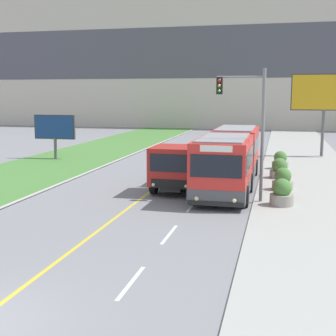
{
  "coord_description": "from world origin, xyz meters",
  "views": [
    {
      "loc": [
        6.59,
        -8.5,
        5.17
      ],
      "look_at": [
        1.1,
        14.51,
        1.4
      ],
      "focal_mm": 50.0,
      "sensor_mm": 36.0,
      "label": 1
    }
  ],
  "objects_px": {
    "billboard_large": "(325,95)",
    "billboard_small": "(55,128)",
    "planter_round_third": "(280,169)",
    "car_distant": "(245,150)",
    "planter_round_near": "(282,194)",
    "traffic_light_mast": "(250,119)",
    "planter_round_far": "(280,161)",
    "city_bus": "(230,159)",
    "dump_truck": "(179,167)",
    "planter_round_second": "(283,180)"
  },
  "relations": [
    {
      "from": "car_distant",
      "to": "planter_round_third",
      "type": "relative_size",
      "value": 3.52
    },
    {
      "from": "planter_round_third",
      "to": "planter_round_far",
      "type": "distance_m",
      "value": 3.63
    },
    {
      "from": "billboard_small",
      "to": "planter_round_second",
      "type": "bearing_deg",
      "value": -26.31
    },
    {
      "from": "billboard_large",
      "to": "planter_round_third",
      "type": "xyz_separation_m",
      "value": [
        -3.35,
        -11.1,
        -4.47
      ]
    },
    {
      "from": "city_bus",
      "to": "billboard_small",
      "type": "xyz_separation_m",
      "value": [
        -14.76,
        7.93,
        0.88
      ]
    },
    {
      "from": "car_distant",
      "to": "planter_round_near",
      "type": "distance_m",
      "value": 16.17
    },
    {
      "from": "planter_round_near",
      "to": "planter_round_third",
      "type": "xyz_separation_m",
      "value": [
        -0.12,
        7.26,
        -0.02
      ]
    },
    {
      "from": "city_bus",
      "to": "planter_round_second",
      "type": "height_order",
      "value": "city_bus"
    },
    {
      "from": "billboard_small",
      "to": "city_bus",
      "type": "bearing_deg",
      "value": -28.24
    },
    {
      "from": "billboard_small",
      "to": "planter_round_far",
      "type": "height_order",
      "value": "billboard_small"
    },
    {
      "from": "billboard_large",
      "to": "billboard_small",
      "type": "height_order",
      "value": "billboard_large"
    },
    {
      "from": "billboard_large",
      "to": "car_distant",
      "type": "bearing_deg",
      "value": -158.03
    },
    {
      "from": "city_bus",
      "to": "dump_truck",
      "type": "xyz_separation_m",
      "value": [
        -2.53,
        -2.02,
        -0.29
      ]
    },
    {
      "from": "dump_truck",
      "to": "billboard_small",
      "type": "height_order",
      "value": "billboard_small"
    },
    {
      "from": "city_bus",
      "to": "traffic_light_mast",
      "type": "bearing_deg",
      "value": -71.91
    },
    {
      "from": "planter_round_near",
      "to": "billboard_large",
      "type": "bearing_deg",
      "value": 80.04
    },
    {
      "from": "billboard_small",
      "to": "planter_round_second",
      "type": "relative_size",
      "value": 2.94
    },
    {
      "from": "dump_truck",
      "to": "traffic_light_mast",
      "type": "height_order",
      "value": "traffic_light_mast"
    },
    {
      "from": "planter_round_second",
      "to": "planter_round_far",
      "type": "relative_size",
      "value": 0.98
    },
    {
      "from": "billboard_large",
      "to": "dump_truck",
      "type": "bearing_deg",
      "value": -118.35
    },
    {
      "from": "planter_round_second",
      "to": "billboard_large",
      "type": "bearing_deg",
      "value": 77.86
    },
    {
      "from": "city_bus",
      "to": "planter_round_third",
      "type": "height_order",
      "value": "city_bus"
    },
    {
      "from": "dump_truck",
      "to": "planter_round_second",
      "type": "xyz_separation_m",
      "value": [
        5.43,
        1.21,
        -0.68
      ]
    },
    {
      "from": "traffic_light_mast",
      "to": "billboard_large",
      "type": "distance_m",
      "value": 18.45
    },
    {
      "from": "traffic_light_mast",
      "to": "planter_round_third",
      "type": "height_order",
      "value": "traffic_light_mast"
    },
    {
      "from": "billboard_small",
      "to": "planter_round_far",
      "type": "relative_size",
      "value": 2.88
    },
    {
      "from": "billboard_small",
      "to": "planter_round_second",
      "type": "height_order",
      "value": "billboard_small"
    },
    {
      "from": "city_bus",
      "to": "planter_round_near",
      "type": "bearing_deg",
      "value": -57.28
    },
    {
      "from": "billboard_small",
      "to": "planter_round_far",
      "type": "xyz_separation_m",
      "value": [
        17.52,
        -1.47,
        -1.83
      ]
    },
    {
      "from": "car_distant",
      "to": "billboard_large",
      "type": "xyz_separation_m",
      "value": [
        6.06,
        2.44,
        4.39
      ]
    },
    {
      "from": "planter_round_third",
      "to": "car_distant",
      "type": "bearing_deg",
      "value": 107.39
    },
    {
      "from": "planter_round_second",
      "to": "planter_round_third",
      "type": "height_order",
      "value": "planter_round_third"
    },
    {
      "from": "traffic_light_mast",
      "to": "billboard_small",
      "type": "distance_m",
      "value": 19.94
    },
    {
      "from": "car_distant",
      "to": "planter_round_second",
      "type": "distance_m",
      "value": 12.62
    },
    {
      "from": "planter_round_near",
      "to": "planter_round_second",
      "type": "xyz_separation_m",
      "value": [
        0.05,
        3.63,
        -0.03
      ]
    },
    {
      "from": "billboard_large",
      "to": "billboard_small",
      "type": "bearing_deg",
      "value": -163.94
    },
    {
      "from": "planter_round_near",
      "to": "planter_round_far",
      "type": "xyz_separation_m",
      "value": [
        -0.08,
        10.89,
        -0.01
      ]
    },
    {
      "from": "traffic_light_mast",
      "to": "billboard_large",
      "type": "height_order",
      "value": "billboard_large"
    },
    {
      "from": "billboard_large",
      "to": "billboard_small",
      "type": "distance_m",
      "value": 21.84
    },
    {
      "from": "car_distant",
      "to": "planter_round_third",
      "type": "height_order",
      "value": "car_distant"
    },
    {
      "from": "traffic_light_mast",
      "to": "planter_round_near",
      "type": "height_order",
      "value": "traffic_light_mast"
    },
    {
      "from": "planter_round_third",
      "to": "planter_round_far",
      "type": "bearing_deg",
      "value": 89.33
    },
    {
      "from": "planter_round_near",
      "to": "planter_round_second",
      "type": "bearing_deg",
      "value": 89.14
    },
    {
      "from": "city_bus",
      "to": "billboard_small",
      "type": "height_order",
      "value": "billboard_small"
    },
    {
      "from": "car_distant",
      "to": "planter_round_near",
      "type": "xyz_separation_m",
      "value": [
        2.83,
        -15.92,
        -0.06
      ]
    },
    {
      "from": "traffic_light_mast",
      "to": "planter_round_near",
      "type": "bearing_deg",
      "value": -20.2
    },
    {
      "from": "dump_truck",
      "to": "planter_round_far",
      "type": "relative_size",
      "value": 5.28
    },
    {
      "from": "dump_truck",
      "to": "planter_round_far",
      "type": "height_order",
      "value": "dump_truck"
    },
    {
      "from": "city_bus",
      "to": "planter_round_second",
      "type": "xyz_separation_m",
      "value": [
        2.9,
        -0.81,
        -0.96
      ]
    },
    {
      "from": "city_bus",
      "to": "billboard_small",
      "type": "distance_m",
      "value": 16.77
    }
  ]
}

